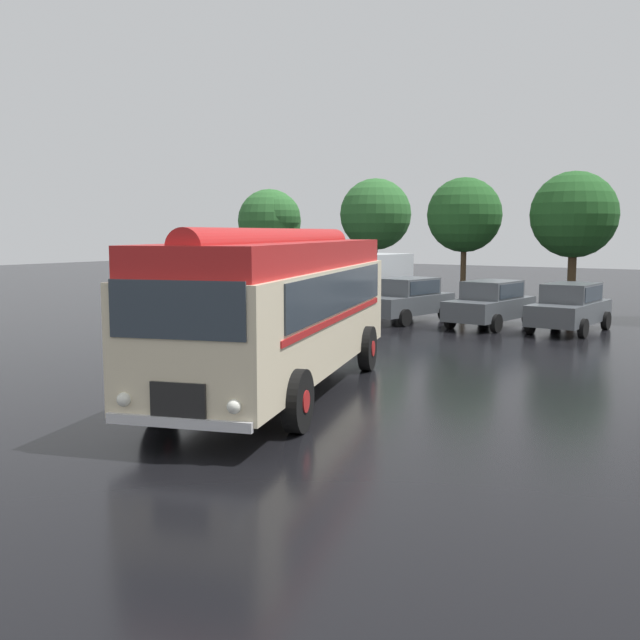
{
  "coord_description": "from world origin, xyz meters",
  "views": [
    {
      "loc": [
        9.79,
        -12.56,
        3.42
      ],
      "look_at": [
        0.33,
        1.65,
        1.4
      ],
      "focal_mm": 42.0,
      "sensor_mm": 36.0,
      "label": 1
    }
  ],
  "objects_px": {
    "car_mid_left": "(491,303)",
    "car_near_left": "(407,299)",
    "vintage_bus": "(281,304)",
    "car_mid_right": "(570,307)",
    "box_van": "(357,283)"
  },
  "relations": [
    {
      "from": "car_mid_left",
      "to": "car_near_left",
      "type": "bearing_deg",
      "value": -176.35
    },
    {
      "from": "vintage_bus",
      "to": "car_near_left",
      "type": "relative_size",
      "value": 2.35
    },
    {
      "from": "vintage_bus",
      "to": "car_near_left",
      "type": "distance_m",
      "value": 13.36
    },
    {
      "from": "car_mid_right",
      "to": "box_van",
      "type": "distance_m",
      "value": 8.54
    },
    {
      "from": "box_van",
      "to": "car_mid_right",
      "type": "bearing_deg",
      "value": -0.39
    },
    {
      "from": "box_van",
      "to": "car_mid_left",
      "type": "bearing_deg",
      "value": -3.09
    },
    {
      "from": "box_van",
      "to": "vintage_bus",
      "type": "bearing_deg",
      "value": -65.59
    },
    {
      "from": "box_van",
      "to": "car_near_left",
      "type": "bearing_deg",
      "value": -11.67
    },
    {
      "from": "vintage_bus",
      "to": "car_mid_right",
      "type": "distance_m",
      "value": 13.57
    },
    {
      "from": "vintage_bus",
      "to": "car_mid_right",
      "type": "relative_size",
      "value": 2.42
    },
    {
      "from": "vintage_bus",
      "to": "car_mid_left",
      "type": "height_order",
      "value": "vintage_bus"
    },
    {
      "from": "vintage_bus",
      "to": "car_mid_right",
      "type": "bearing_deg",
      "value": 79.52
    },
    {
      "from": "car_mid_left",
      "to": "box_van",
      "type": "height_order",
      "value": "box_van"
    },
    {
      "from": "vintage_bus",
      "to": "car_mid_right",
      "type": "xyz_separation_m",
      "value": [
        2.46,
        13.3,
        -1.05
      ]
    },
    {
      "from": "vintage_bus",
      "to": "car_near_left",
      "type": "xyz_separation_m",
      "value": [
        -3.55,
        12.84,
        -1.05
      ]
    }
  ]
}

